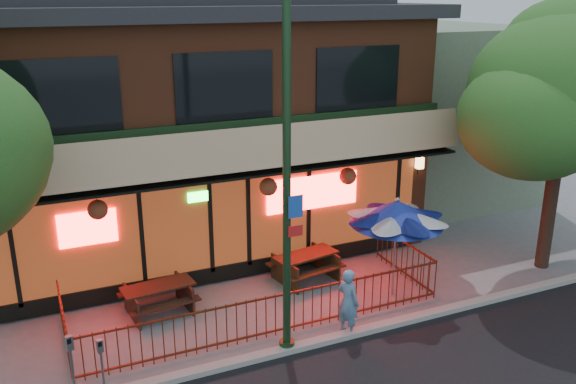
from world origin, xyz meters
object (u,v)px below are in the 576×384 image
street_light (287,208)px  picnic_table_right (306,263)px  pedestrian (348,302)px  street_tree_right (566,83)px  parking_meter_far (71,358)px  parking_meter_near (101,359)px  patio_umbrella (397,212)px  picnic_table_left (158,294)px

street_light → picnic_table_right: street_light is taller
pedestrian → street_tree_right: bearing=-103.6°
street_light → pedestrian: bearing=2.1°
picnic_table_right → parking_meter_far: 6.61m
parking_meter_near → parking_meter_far: 0.52m
street_light → street_tree_right: size_ratio=1.00×
street_light → patio_umbrella: street_light is taller
picnic_table_right → parking_meter_near: parking_meter_near is taller
picnic_table_right → patio_umbrella: (1.59, -1.63, 1.69)m
street_tree_right → pedestrian: bearing=-171.9°
pedestrian → picnic_table_right: bearing=-28.0°
pedestrian → patio_umbrella: bearing=-81.2°
pedestrian → parking_meter_far: 5.67m
picnic_table_left → pedestrian: pedestrian is taller
street_light → parking_meter_far: bearing=180.0°
picnic_table_left → patio_umbrella: bearing=-15.1°
parking_meter_near → parking_meter_far: parking_meter_far is taller
picnic_table_left → picnic_table_right: (3.85, 0.16, 0.01)m
picnic_table_right → pedestrian: pedestrian is taller
street_light → picnic_table_left: size_ratio=4.01×
street_tree_right → picnic_table_left: bearing=170.7°
pedestrian → street_light: bearing=70.4°
picnic_table_left → parking_meter_near: parking_meter_near is taller
picnic_table_left → picnic_table_right: 3.85m
pedestrian → parking_meter_far: (-5.67, -0.05, 0.16)m
street_light → parking_meter_near: bearing=-178.8°
picnic_table_right → parking_meter_far: (-5.97, -2.79, 0.46)m
patio_umbrella → pedestrian: 2.61m
street_light → pedestrian: size_ratio=4.59×
street_tree_right → picnic_table_left: 11.20m
pedestrian → picnic_table_left: bearing=32.2°
street_light → parking_meter_near: street_light is taller
street_light → picnic_table_left: 4.31m
picnic_table_left → parking_meter_far: size_ratio=1.28×
picnic_table_left → pedestrian: (3.55, -2.59, 0.30)m
patio_umbrella → parking_meter_near: bearing=-170.0°
pedestrian → parking_meter_near: 5.17m
picnic_table_right → patio_umbrella: 2.84m
parking_meter_near → picnic_table_right: bearing=27.7°
street_light → patio_umbrella: bearing=19.1°
street_tree_right → street_light: bearing=-173.0°
street_light → parking_meter_near: (-3.70, -0.08, -2.33)m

